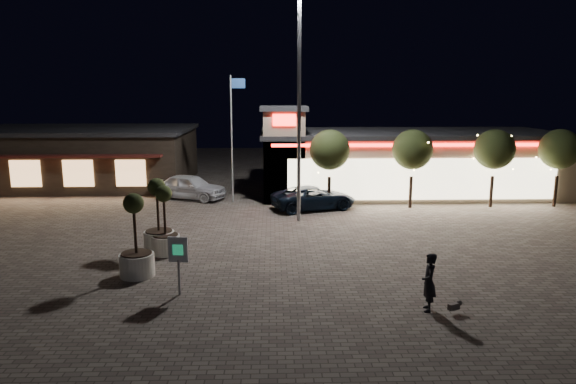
{
  "coord_description": "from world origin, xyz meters",
  "views": [
    {
      "loc": [
        0.59,
        -19.5,
        7.02
      ],
      "look_at": [
        1.35,
        6.0,
        2.0
      ],
      "focal_mm": 32.0,
      "sensor_mm": 36.0,
      "label": 1
    }
  ],
  "objects_px": {
    "white_sedan": "(190,187)",
    "planter_left": "(159,229)",
    "pedestrian": "(429,282)",
    "pickup_truck": "(314,198)",
    "planter_mid": "(136,251)",
    "valet_sign": "(178,255)"
  },
  "relations": [
    {
      "from": "white_sedan",
      "to": "planter_left",
      "type": "height_order",
      "value": "planter_left"
    },
    {
      "from": "pedestrian",
      "to": "planter_left",
      "type": "distance_m",
      "value": 12.1
    },
    {
      "from": "pickup_truck",
      "to": "planter_left",
      "type": "relative_size",
      "value": 1.54
    },
    {
      "from": "planter_left",
      "to": "planter_mid",
      "type": "height_order",
      "value": "planter_left"
    },
    {
      "from": "white_sedan",
      "to": "planter_mid",
      "type": "relative_size",
      "value": 1.48
    },
    {
      "from": "white_sedan",
      "to": "planter_mid",
      "type": "height_order",
      "value": "planter_mid"
    },
    {
      "from": "pedestrian",
      "to": "valet_sign",
      "type": "relative_size",
      "value": 0.92
    },
    {
      "from": "white_sedan",
      "to": "valet_sign",
      "type": "relative_size",
      "value": 2.32
    },
    {
      "from": "pedestrian",
      "to": "planter_left",
      "type": "xyz_separation_m",
      "value": [
        -10.11,
        6.66,
        0.05
      ]
    },
    {
      "from": "pickup_truck",
      "to": "planter_left",
      "type": "xyz_separation_m",
      "value": [
        -7.55,
        -8.09,
        0.31
      ]
    },
    {
      "from": "planter_left",
      "to": "planter_mid",
      "type": "bearing_deg",
      "value": -93.1
    },
    {
      "from": "white_sedan",
      "to": "planter_left",
      "type": "relative_size",
      "value": 1.47
    },
    {
      "from": "planter_left",
      "to": "pickup_truck",
      "type": "bearing_deg",
      "value": 46.99
    },
    {
      "from": "pedestrian",
      "to": "valet_sign",
      "type": "xyz_separation_m",
      "value": [
        -8.32,
        1.59,
        0.5
      ]
    },
    {
      "from": "pedestrian",
      "to": "planter_left",
      "type": "bearing_deg",
      "value": -114.85
    },
    {
      "from": "pedestrian",
      "to": "planter_left",
      "type": "height_order",
      "value": "planter_left"
    },
    {
      "from": "valet_sign",
      "to": "planter_mid",
      "type": "bearing_deg",
      "value": 135.83
    },
    {
      "from": "pickup_truck",
      "to": "white_sedan",
      "type": "distance_m",
      "value": 8.58
    },
    {
      "from": "white_sedan",
      "to": "valet_sign",
      "type": "height_order",
      "value": "valet_sign"
    },
    {
      "from": "pedestrian",
      "to": "planter_mid",
      "type": "relative_size",
      "value": 0.59
    },
    {
      "from": "valet_sign",
      "to": "planter_left",
      "type": "bearing_deg",
      "value": 109.42
    },
    {
      "from": "pickup_truck",
      "to": "planter_mid",
      "type": "relative_size",
      "value": 1.56
    }
  ]
}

